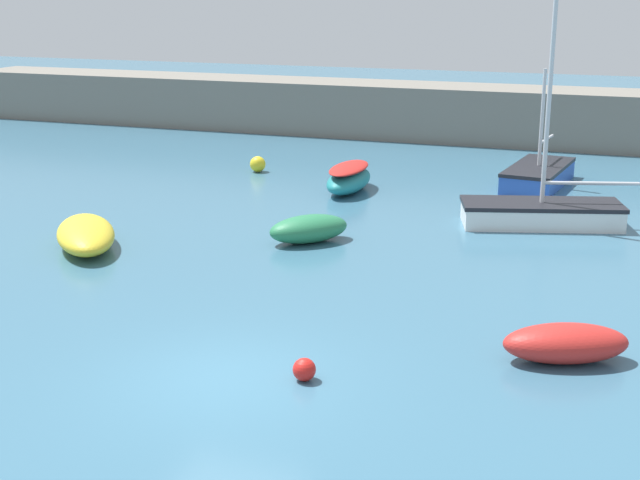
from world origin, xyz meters
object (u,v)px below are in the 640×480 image
dinghy_near_pier (566,343)px  open_tender_yellow (86,234)px  mooring_buoy_yellow (258,164)px  fishing_dinghy_green (309,229)px  sailboat_short_mast (538,175)px  sailboat_tall_mast (541,211)px  mooring_buoy_red (304,370)px  rowboat_with_red_cover (349,178)px

dinghy_near_pier → open_tender_yellow: open_tender_yellow is taller
mooring_buoy_yellow → fishing_dinghy_green: bearing=-58.0°
sailboat_short_mast → sailboat_tall_mast: (0.73, -5.47, 0.05)m
dinghy_near_pier → open_tender_yellow: 13.09m
fishing_dinghy_green → mooring_buoy_red: size_ratio=5.89×
sailboat_short_mast → open_tender_yellow: bearing=-34.3°
sailboat_short_mast → mooring_buoy_yellow: 10.21m
dinghy_near_pier → fishing_dinghy_green: bearing=-61.7°
dinghy_near_pier → mooring_buoy_yellow: 18.77m
fishing_dinghy_green → mooring_buoy_yellow: 9.69m
sailboat_short_mast → sailboat_tall_mast: size_ratio=0.62×
dinghy_near_pier → mooring_buoy_red: (-4.25, -2.44, -0.15)m
mooring_buoy_yellow → mooring_buoy_red: (8.18, -16.50, -0.09)m
fishing_dinghy_green → sailboat_tall_mast: 6.96m
rowboat_with_red_cover → sailboat_short_mast: 6.71m
sailboat_tall_mast → mooring_buoy_red: bearing=61.1°
fishing_dinghy_green → rowboat_with_red_cover: (-0.90, 6.25, 0.09)m
open_tender_yellow → mooring_buoy_yellow: 10.76m
dinghy_near_pier → mooring_buoy_red: dinghy_near_pier is taller
sailboat_short_mast → rowboat_with_red_cover: bearing=-55.1°
fishing_dinghy_green → sailboat_tall_mast: size_ratio=0.35×
rowboat_with_red_cover → open_tender_yellow: (-4.47, -8.79, -0.09)m
open_tender_yellow → mooring_buoy_red: bearing=-161.2°
rowboat_with_red_cover → mooring_buoy_yellow: 4.67m
rowboat_with_red_cover → mooring_buoy_yellow: size_ratio=5.36×
open_tender_yellow → mooring_buoy_red: (8.41, -5.74, -0.17)m
mooring_buoy_red → open_tender_yellow: bearing=145.7°
mooring_buoy_yellow → sailboat_short_mast: bearing=6.7°
open_tender_yellow → sailboat_short_mast: size_ratio=0.86×
dinghy_near_pier → sailboat_short_mast: (-2.29, 15.26, 0.02)m
mooring_buoy_red → rowboat_with_red_cover: bearing=105.2°
rowboat_with_red_cover → sailboat_short_mast: size_ratio=0.73×
fishing_dinghy_green → mooring_buoy_red: (3.04, -8.29, -0.17)m
rowboat_with_red_cover → mooring_buoy_red: 15.06m
sailboat_short_mast → mooring_buoy_yellow: (-10.14, -1.20, -0.09)m
open_tender_yellow → sailboat_short_mast: bearing=-77.8°
fishing_dinghy_green → open_tender_yellow: (-5.37, -2.55, 0.00)m
mooring_buoy_yellow → rowboat_with_red_cover: bearing=-24.9°
open_tender_yellow → sailboat_short_mast: 15.83m
rowboat_with_red_cover → sailboat_short_mast: sailboat_short_mast is taller
fishing_dinghy_green → dinghy_near_pier: 9.35m
rowboat_with_red_cover → open_tender_yellow: 9.86m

